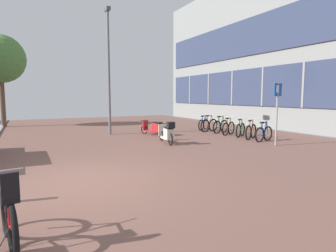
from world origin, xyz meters
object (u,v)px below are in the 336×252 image
at_px(bicycle_rack_03, 228,128).
at_px(scooter_near, 167,133).
at_px(bicycle_rack_02, 240,130).
at_px(parking_sign, 277,107).
at_px(bicycle_rack_04, 221,126).
at_px(scooter_mid, 154,128).
at_px(street_tree, 0,59).
at_px(bicycle_rack_00, 264,134).
at_px(bicycle_rack_05, 209,125).
at_px(lamp_post, 109,66).
at_px(bicycle_rack_06, 204,124).
at_px(bicycle_foreground, 6,218).
at_px(bicycle_rack_01, 251,131).

distance_m(bicycle_rack_03, scooter_near, 4.18).
distance_m(bicycle_rack_02, parking_sign, 2.93).
height_order(bicycle_rack_04, scooter_mid, bicycle_rack_04).
bearing_deg(street_tree, bicycle_rack_00, -48.88).
xyz_separation_m(bicycle_rack_02, bicycle_rack_04, (0.01, 1.58, 0.02)).
bearing_deg(parking_sign, scooter_mid, 122.17).
distance_m(scooter_mid, parking_sign, 5.94).
height_order(bicycle_rack_05, scooter_mid, bicycle_rack_05).
height_order(bicycle_rack_02, scooter_mid, bicycle_rack_02).
relative_size(bicycle_rack_04, scooter_mid, 0.78).
distance_m(bicycle_rack_02, lamp_post, 7.37).
bearing_deg(bicycle_rack_06, parking_sign, -94.81).
xyz_separation_m(bicycle_rack_04, scooter_near, (-4.17, -1.79, 0.09)).
relative_size(bicycle_foreground, street_tree, 0.24).
relative_size(bicycle_rack_02, bicycle_rack_04, 0.85).
relative_size(scooter_near, street_tree, 0.31).
relative_size(bicycle_rack_00, lamp_post, 0.20).
bearing_deg(parking_sign, bicycle_foreground, -157.68).
xyz_separation_m(bicycle_foreground, bicycle_rack_00, (9.66, 4.83, -0.06)).
height_order(bicycle_rack_03, lamp_post, lamp_post).
bearing_deg(bicycle_rack_04, bicycle_rack_06, 90.94).
height_order(bicycle_rack_04, bicycle_rack_06, bicycle_rack_04).
height_order(scooter_mid, lamp_post, lamp_post).
relative_size(bicycle_rack_04, lamp_post, 0.21).
bearing_deg(lamp_post, scooter_mid, -36.81).
distance_m(bicycle_rack_03, bicycle_rack_04, 0.80).
bearing_deg(scooter_near, parking_sign, -33.52).
xyz_separation_m(bicycle_rack_00, scooter_mid, (-3.53, 3.88, 0.05)).
distance_m(bicycle_rack_06, street_tree, 13.54).
bearing_deg(scooter_mid, bicycle_rack_04, -11.31).
bearing_deg(parking_sign, bicycle_rack_02, 79.17).
bearing_deg(bicycle_rack_01, bicycle_rack_05, 91.95).
height_order(scooter_near, scooter_mid, scooter_near).
bearing_deg(bicycle_rack_05, bicycle_rack_01, -88.05).
height_order(bicycle_foreground, bicycle_rack_05, bicycle_foreground).
xyz_separation_m(bicycle_rack_00, bicycle_rack_02, (0.07, 1.58, 0.00)).
height_order(bicycle_rack_04, parking_sign, parking_sign).
bearing_deg(bicycle_rack_03, street_tree, 137.27).
xyz_separation_m(bicycle_foreground, bicycle_rack_04, (9.74, 8.00, -0.04)).
bearing_deg(bicycle_rack_00, scooter_mid, 132.30).
height_order(bicycle_foreground, street_tree, street_tree).
xyz_separation_m(bicycle_rack_02, bicycle_rack_06, (-0.02, 3.16, -0.01)).
bearing_deg(bicycle_rack_06, street_tree, 145.27).
relative_size(bicycle_rack_06, parking_sign, 0.46).
height_order(bicycle_rack_03, parking_sign, parking_sign).
distance_m(bicycle_foreground, scooter_mid, 10.65).
relative_size(bicycle_rack_06, scooter_near, 0.63).
distance_m(bicycle_foreground, bicycle_rack_03, 12.02).
distance_m(bicycle_rack_04, bicycle_rack_06, 1.58).
bearing_deg(bicycle_rack_03, bicycle_rack_05, 92.91).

